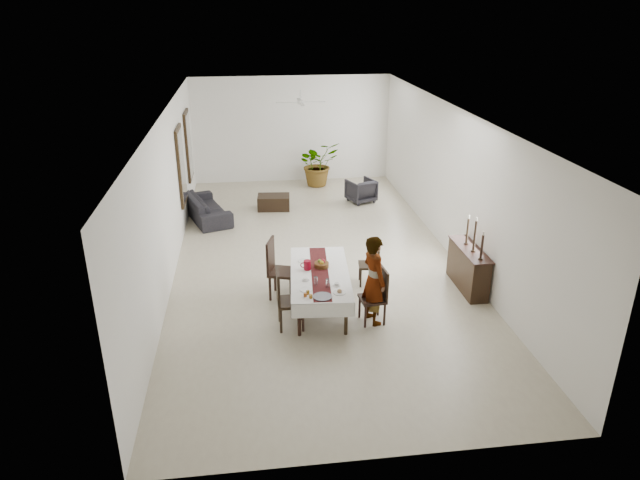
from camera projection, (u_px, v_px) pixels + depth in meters
The scene contains 87 objects.
floor at pixel (316, 258), 12.53m from camera, with size 6.00×12.00×0.00m, color beige.
ceiling at pixel (315, 112), 11.29m from camera, with size 6.00×12.00×0.02m, color white.
wall_back at pixel (292, 130), 17.40m from camera, with size 6.00×0.02×3.20m, color white.
wall_front at pixel (380, 349), 6.43m from camera, with size 6.00×0.02×3.20m, color white.
wall_left at pixel (169, 195), 11.56m from camera, with size 0.02×12.00×3.20m, color white.
wall_right at pixel (454, 183), 12.27m from camera, with size 0.02×12.00×3.20m, color white.
dining_table_top at pixel (320, 274), 10.36m from camera, with size 0.89×2.14×0.04m, color black.
table_leg_fl at pixel (299, 319), 9.53m from camera, with size 0.06×0.06×0.63m, color black.
table_leg_fr at pixel (346, 318), 9.57m from camera, with size 0.06×0.06×0.63m, color black.
table_leg_bl at pixel (298, 267), 11.41m from camera, with size 0.06×0.06×0.63m, color black.
table_leg_br at pixel (337, 266), 11.44m from camera, with size 0.06×0.06×0.63m, color black.
tablecloth_top at pixel (320, 273), 10.35m from camera, with size 1.05×2.30×0.01m, color white.
tablecloth_drape_left at pixel (291, 280), 10.37m from camera, with size 0.01×2.30×0.27m, color white.
tablecloth_drape_right at pixel (348, 278), 10.42m from camera, with size 0.01×2.30×0.27m, color white.
tablecloth_drape_near at pixel (323, 310), 9.34m from camera, with size 1.05×0.01×0.27m, color white.
tablecloth_drape_far at pixel (317, 253), 11.45m from camera, with size 1.05×0.01×0.27m, color white.
table_runner at pixel (320, 272), 10.34m from camera, with size 0.31×2.23×0.00m, color #57191A.
red_pitcher at pixel (307, 265), 10.42m from camera, with size 0.13×0.13×0.18m, color maroon.
pitcher_handle at pixel (303, 265), 10.42m from camera, with size 0.11×0.11×0.02m, color maroon.
wine_glass_near at pixel (328, 283), 9.78m from camera, with size 0.06×0.06×0.15m, color silver.
wine_glass_mid at pixel (316, 281), 9.86m from camera, with size 0.06×0.06×0.15m, color silver.
teacup_right at pixel (337, 284), 9.85m from camera, with size 0.08×0.08×0.05m, color silver.
saucer_right at pixel (337, 285), 9.86m from camera, with size 0.13×0.13×0.01m, color white.
teacup_left at pixel (305, 279), 10.03m from camera, with size 0.08×0.08×0.05m, color white.
saucer_left at pixel (305, 280), 10.04m from camera, with size 0.13×0.13×0.01m, color silver.
plate_near_right at pixel (339, 293), 9.61m from camera, with size 0.21×0.21×0.01m, color silver.
bread_near_right at pixel (339, 291), 9.60m from camera, with size 0.08×0.08×0.08m, color #AF8055.
plate_near_left at pixel (306, 290), 9.71m from camera, with size 0.21×0.21×0.01m, color white.
plate_far_left at pixel (304, 261), 10.78m from camera, with size 0.21×0.21×0.01m, color white.
serving_tray at pixel (322, 297), 9.48m from camera, with size 0.32×0.32×0.02m, color #3E3F43.
jam_jar_a at pixel (311, 296), 9.43m from camera, with size 0.06×0.06×0.07m, color #995F16.
jam_jar_b at pixel (305, 295), 9.48m from camera, with size 0.06×0.06×0.07m, color #8E4414.
jam_jar_c at pixel (308, 292), 9.56m from camera, with size 0.06×0.06×0.07m, color brown.
fruit_basket at pixel (322, 265), 10.53m from camera, with size 0.27×0.27×0.09m, color brown.
fruit_red at pixel (323, 261), 10.52m from camera, with size 0.08×0.08×0.08m, color maroon.
fruit_green at pixel (320, 261), 10.53m from camera, with size 0.07×0.07×0.07m, color olive.
fruit_yellow at pixel (322, 263), 10.47m from camera, with size 0.08×0.08×0.08m, color gold.
chair_right_near_seat at pixel (372, 299), 9.91m from camera, with size 0.42×0.42×0.05m, color black.
chair_right_near_leg_fl at pixel (385, 315), 9.88m from camera, with size 0.04×0.04×0.42m, color black.
chair_right_near_leg_fr at pixel (378, 305), 10.19m from camera, with size 0.04×0.04×0.42m, color black.
chair_right_near_leg_bl at pixel (365, 317), 9.81m from camera, with size 0.04×0.04×0.42m, color black.
chair_right_near_leg_br at pixel (360, 307), 10.12m from camera, with size 0.04×0.04×0.42m, color black.
chair_right_near_back at pixel (384, 283), 9.83m from camera, with size 0.42×0.04×0.54m, color black.
chair_right_far_seat at pixel (368, 265), 11.27m from camera, with size 0.39×0.39×0.04m, color black.
chair_right_far_leg_fl at pixel (377, 278), 11.20m from camera, with size 0.04×0.04×0.38m, color black.
chair_right_far_leg_fr at pixel (375, 271), 11.50m from camera, with size 0.04×0.04×0.38m, color black.
chair_right_far_leg_bl at pixel (361, 278), 11.20m from camera, with size 0.04×0.04×0.38m, color black.
chair_right_far_leg_br at pixel (360, 271), 11.50m from camera, with size 0.04×0.04×0.38m, color black.
chair_right_far_back at pixel (378, 253), 11.16m from camera, with size 0.39×0.04×0.49m, color black.
chair_left_near_seat at pixel (291, 302), 9.74m from camera, with size 0.46×0.46×0.05m, color black.
chair_left_near_leg_fl at pixel (279, 310), 9.98m from camera, with size 0.05×0.05×0.45m, color black.
chair_left_near_leg_fr at pixel (281, 321), 9.64m from camera, with size 0.05×0.05×0.45m, color black.
chair_left_near_leg_bl at pixel (301, 309), 10.03m from camera, with size 0.05×0.05×0.45m, color black.
chair_left_near_leg_br at pixel (303, 320), 9.69m from camera, with size 0.05×0.05×0.45m, color black.
chair_left_near_back at pixel (278, 286), 9.59m from camera, with size 0.46×0.04×0.58m, color black.
chair_left_far_seat at pixel (282, 272), 10.74m from camera, with size 0.49×0.49×0.06m, color black.
chair_left_far_leg_fl at pixel (275, 279), 11.05m from camera, with size 0.05×0.05×0.48m, color black.
chair_left_far_leg_fr at pixel (270, 289), 10.69m from camera, with size 0.05×0.05×0.48m, color black.
chair_left_far_leg_bl at pixel (295, 281), 10.99m from camera, with size 0.05×0.05×0.48m, color black.
chair_left_far_leg_br at pixel (291, 291), 10.63m from camera, with size 0.05×0.05×0.48m, color black.
chair_left_far_back at pixel (270, 255), 10.64m from camera, with size 0.49×0.04×0.62m, color black.
woman at pixel (374, 280), 9.78m from camera, with size 0.59×0.39×1.62m, color #979A9F.
sideboard_body at pixel (468, 269), 11.10m from camera, with size 0.36×1.36×0.82m, color black.
sideboard_top at pixel (470, 249), 10.94m from camera, with size 0.40×1.41×0.03m, color black.
candlestick_near_base at pixel (480, 259), 10.47m from camera, with size 0.09×0.09×0.03m, color black.
candlestick_near_shaft at pixel (482, 247), 10.38m from camera, with size 0.05×0.05×0.45m, color black.
candlestick_near_candle at pixel (484, 233), 10.28m from camera, with size 0.03×0.03×0.07m, color #EFE4CF.
candlestick_mid_base at pixel (473, 251), 10.80m from camera, with size 0.09×0.09×0.03m, color black.
candlestick_mid_shaft at pixel (475, 236), 10.68m from camera, with size 0.05×0.05×0.59m, color black.
candlestick_mid_candle at pixel (477, 219), 10.55m from camera, with size 0.03×0.03×0.07m, color #EEE6CE.
candlestick_far_base at pixel (466, 243), 11.13m from camera, with size 0.09×0.09×0.03m, color black.
candlestick_far_shaft at pixel (468, 231), 11.03m from camera, with size 0.05×0.05×0.50m, color black.
candlestick_far_candle at pixel (469, 217), 10.92m from camera, with size 0.03×0.03×0.07m, color white.
sofa at pixel (207, 207), 14.73m from camera, with size 2.06×0.80×0.60m, color #242126.
armchair at pixel (361, 191), 15.96m from camera, with size 0.69×0.71×0.65m, color #28262B.
coffee_table at pixel (274, 202), 15.44m from camera, with size 0.85×0.57×0.38m, color black.
potted_plant at pixel (318, 164), 17.27m from camera, with size 1.21×1.05×1.35m, color #2F5F26.
mirror_frame_near at pixel (181, 166), 13.57m from camera, with size 0.06×1.05×1.85m, color black.
mirror_glass_near at pixel (183, 166), 13.58m from camera, with size 0.01×0.90×1.70m, color white.
mirror_frame_far at pixel (188, 145), 15.49m from camera, with size 0.06×1.05×1.85m, color black.
mirror_glass_far at pixel (190, 145), 15.50m from camera, with size 0.01×0.90×1.70m, color silver.
fan_rod at pixel (301, 94), 14.07m from camera, with size 0.04×0.04×0.20m, color white.
fan_hub at pixel (301, 102), 14.15m from camera, with size 0.16×0.16×0.08m, color white.
fan_blade_n at pixel (299, 100), 14.47m from camera, with size 0.10×0.55×0.01m, color silver.
fan_blade_s at pixel (302, 105), 13.83m from camera, with size 0.10×0.55×0.01m, color white.
fan_blade_e at pixel (315, 102), 14.19m from camera, with size 0.55×0.10×0.01m, color white.
fan_blade_w at pixel (287, 103), 14.11m from camera, with size 0.55×0.10×0.01m, color white.
Camera 1 is at (-1.38, -11.31, 5.23)m, focal length 32.00 mm.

